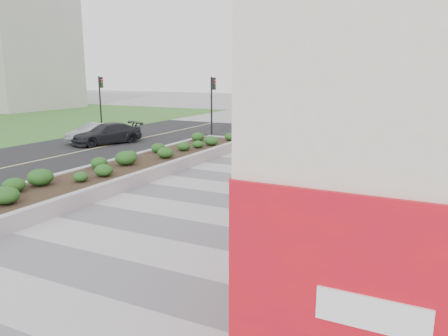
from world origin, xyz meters
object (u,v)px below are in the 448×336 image
(skateboarder, at_px, (286,151))
(car_silver, at_px, (92,133))
(traffic_signal_far, at_px, (101,96))
(traffic_signal_near, at_px, (212,99))
(car_dark, at_px, (107,134))
(planter, at_px, (137,165))

(skateboarder, distance_m, car_silver, 13.78)
(skateboarder, bearing_deg, traffic_signal_far, 145.73)
(traffic_signal_near, relative_size, car_dark, 0.93)
(traffic_signal_far, distance_m, skateboarder, 17.22)
(planter, distance_m, traffic_signal_far, 15.00)
(planter, bearing_deg, traffic_signal_far, 137.54)
(traffic_signal_near, height_order, traffic_signal_far, same)
(skateboarder, height_order, car_dark, skateboarder)
(traffic_signal_near, bearing_deg, car_dark, -139.54)
(car_silver, bearing_deg, car_dark, -3.85)
(traffic_signal_near, distance_m, skateboarder, 9.31)
(traffic_signal_far, bearing_deg, car_silver, -56.02)
(traffic_signal_far, distance_m, car_silver, 5.10)
(planter, bearing_deg, traffic_signal_near, 99.35)
(traffic_signal_far, xyz_separation_m, car_dark, (3.94, -3.99, -2.11))
(skateboarder, height_order, car_silver, skateboarder)
(traffic_signal_near, xyz_separation_m, car_silver, (-6.62, -4.33, -2.16))
(traffic_signal_near, bearing_deg, car_silver, -146.77)
(traffic_signal_far, relative_size, car_dark, 0.93)
(planter, relative_size, traffic_signal_near, 4.29)
(traffic_signal_near, distance_m, car_silver, 8.20)
(planter, height_order, car_silver, car_silver)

